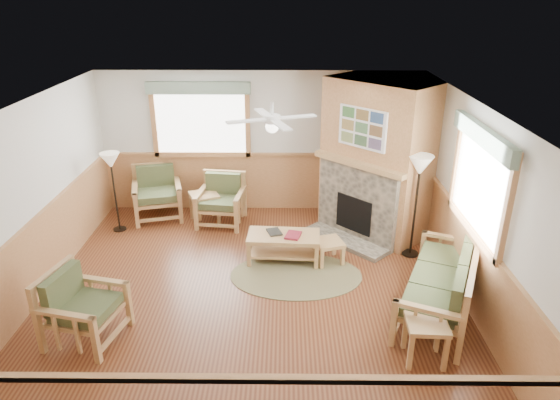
{
  "coord_description": "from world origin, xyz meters",
  "views": [
    {
      "loc": [
        0.47,
        -6.13,
        4.07
      ],
      "look_at": [
        0.4,
        0.7,
        1.15
      ],
      "focal_mm": 32.0,
      "sensor_mm": 36.0,
      "label": 1
    }
  ],
  "objects_px": {
    "armchair_back_left": "(157,193)",
    "floor_lamp_right": "(415,207)",
    "armchair_back_right": "(221,200)",
    "end_table_chairs": "(205,207)",
    "end_table_sofa": "(425,341)",
    "footstool": "(328,251)",
    "coffee_table": "(284,247)",
    "floor_lamp_left": "(115,192)",
    "sofa": "(440,280)",
    "armchair_left": "(84,307)"
  },
  "relations": [
    {
      "from": "end_table_chairs",
      "to": "end_table_sofa",
      "type": "bearing_deg",
      "value": -50.17
    },
    {
      "from": "coffee_table",
      "to": "floor_lamp_left",
      "type": "bearing_deg",
      "value": 163.91
    },
    {
      "from": "coffee_table",
      "to": "floor_lamp_left",
      "type": "xyz_separation_m",
      "value": [
        -2.99,
        1.06,
        0.51
      ]
    },
    {
      "from": "armchair_back_left",
      "to": "armchair_left",
      "type": "xyz_separation_m",
      "value": [
        -0.05,
        -3.6,
        -0.02
      ]
    },
    {
      "from": "armchair_left",
      "to": "coffee_table",
      "type": "bearing_deg",
      "value": -37.78
    },
    {
      "from": "armchair_back_right",
      "to": "sofa",
      "type": "bearing_deg",
      "value": -32.26
    },
    {
      "from": "armchair_back_right",
      "to": "floor_lamp_right",
      "type": "xyz_separation_m",
      "value": [
        3.26,
        -1.17,
        0.41
      ]
    },
    {
      "from": "armchair_back_right",
      "to": "floor_lamp_left",
      "type": "relative_size",
      "value": 0.62
    },
    {
      "from": "floor_lamp_right",
      "to": "armchair_left",
      "type": "bearing_deg",
      "value": -154.37
    },
    {
      "from": "armchair_back_right",
      "to": "end_table_chairs",
      "type": "distance_m",
      "value": 0.37
    },
    {
      "from": "sofa",
      "to": "coffee_table",
      "type": "height_order",
      "value": "sofa"
    },
    {
      "from": "end_table_chairs",
      "to": "floor_lamp_left",
      "type": "relative_size",
      "value": 0.38
    },
    {
      "from": "footstool",
      "to": "coffee_table",
      "type": "bearing_deg",
      "value": 176.28
    },
    {
      "from": "armchair_back_left",
      "to": "footstool",
      "type": "bearing_deg",
      "value": -43.11
    },
    {
      "from": "armchair_back_right",
      "to": "end_table_sofa",
      "type": "relative_size",
      "value": 1.73
    },
    {
      "from": "armchair_back_left",
      "to": "floor_lamp_right",
      "type": "height_order",
      "value": "floor_lamp_right"
    },
    {
      "from": "sofa",
      "to": "floor_lamp_left",
      "type": "relative_size",
      "value": 1.4
    },
    {
      "from": "sofa",
      "to": "footstool",
      "type": "bearing_deg",
      "value": -109.06
    },
    {
      "from": "armchair_back_left",
      "to": "end_table_chairs",
      "type": "xyz_separation_m",
      "value": [
        0.91,
        -0.18,
        -0.21
      ]
    },
    {
      "from": "end_table_sofa",
      "to": "sofa",
      "type": "bearing_deg",
      "value": 66.45
    },
    {
      "from": "coffee_table",
      "to": "floor_lamp_right",
      "type": "xyz_separation_m",
      "value": [
        2.1,
        0.2,
        0.63
      ]
    },
    {
      "from": "sofa",
      "to": "floor_lamp_right",
      "type": "bearing_deg",
      "value": -156.07
    },
    {
      "from": "end_table_chairs",
      "to": "footstool",
      "type": "xyz_separation_m",
      "value": [
        2.2,
        -1.49,
        -0.09
      ]
    },
    {
      "from": "floor_lamp_left",
      "to": "footstool",
      "type": "bearing_deg",
      "value": -16.63
    },
    {
      "from": "end_table_chairs",
      "to": "footstool",
      "type": "relative_size",
      "value": 1.3
    },
    {
      "from": "armchair_back_left",
      "to": "footstool",
      "type": "relative_size",
      "value": 2.26
    },
    {
      "from": "armchair_back_left",
      "to": "footstool",
      "type": "xyz_separation_m",
      "value": [
        3.11,
        -1.67,
        -0.3
      ]
    },
    {
      "from": "armchair_left",
      "to": "armchair_back_left",
      "type": "bearing_deg",
      "value": 12.51
    },
    {
      "from": "floor_lamp_right",
      "to": "armchair_back_left",
      "type": "bearing_deg",
      "value": 162.4
    },
    {
      "from": "coffee_table",
      "to": "sofa",
      "type": "bearing_deg",
      "value": -29.05
    },
    {
      "from": "armchair_back_left",
      "to": "armchair_back_right",
      "type": "relative_size",
      "value": 1.06
    },
    {
      "from": "end_table_sofa",
      "to": "floor_lamp_right",
      "type": "relative_size",
      "value": 0.31
    },
    {
      "from": "armchair_back_right",
      "to": "floor_lamp_right",
      "type": "bearing_deg",
      "value": -12.29
    },
    {
      "from": "armchair_back_left",
      "to": "floor_lamp_right",
      "type": "distance_m",
      "value": 4.73
    },
    {
      "from": "armchair_back_left",
      "to": "sofa",
      "type": "bearing_deg",
      "value": -48.22
    },
    {
      "from": "sofa",
      "to": "armchair_back_left",
      "type": "distance_m",
      "value": 5.38
    },
    {
      "from": "armchair_left",
      "to": "end_table_sofa",
      "type": "distance_m",
      "value": 4.13
    },
    {
      "from": "footstool",
      "to": "armchair_back_right",
      "type": "bearing_deg",
      "value": 142.99
    },
    {
      "from": "armchair_left",
      "to": "coffee_table",
      "type": "height_order",
      "value": "armchair_left"
    },
    {
      "from": "footstool",
      "to": "floor_lamp_left",
      "type": "xyz_separation_m",
      "value": [
        -3.7,
        1.11,
        0.55
      ]
    },
    {
      "from": "footstool",
      "to": "floor_lamp_right",
      "type": "distance_m",
      "value": 1.56
    },
    {
      "from": "sofa",
      "to": "coffee_table",
      "type": "xyz_separation_m",
      "value": [
        -2.1,
        1.33,
        -0.24
      ]
    },
    {
      "from": "armchair_back_right",
      "to": "floor_lamp_left",
      "type": "xyz_separation_m",
      "value": [
        -1.82,
        -0.31,
        0.28
      ]
    },
    {
      "from": "floor_lamp_right",
      "to": "end_table_chairs",
      "type": "bearing_deg",
      "value": 160.82
    },
    {
      "from": "end_table_chairs",
      "to": "floor_lamp_right",
      "type": "xyz_separation_m",
      "value": [
        3.58,
        -1.24,
        0.58
      ]
    },
    {
      "from": "armchair_back_left",
      "to": "armchair_back_right",
      "type": "bearing_deg",
      "value": -26.64
    },
    {
      "from": "armchair_back_left",
      "to": "armchair_back_right",
      "type": "height_order",
      "value": "armchair_back_left"
    },
    {
      "from": "coffee_table",
      "to": "armchair_back_left",
      "type": "bearing_deg",
      "value": 149.23
    },
    {
      "from": "sofa",
      "to": "armchair_left",
      "type": "distance_m",
      "value": 4.59
    },
    {
      "from": "armchair_back_left",
      "to": "floor_lamp_right",
      "type": "relative_size",
      "value": 0.56
    }
  ]
}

